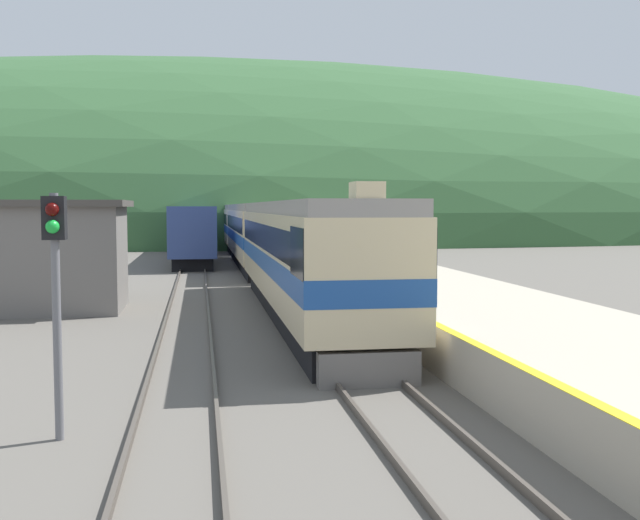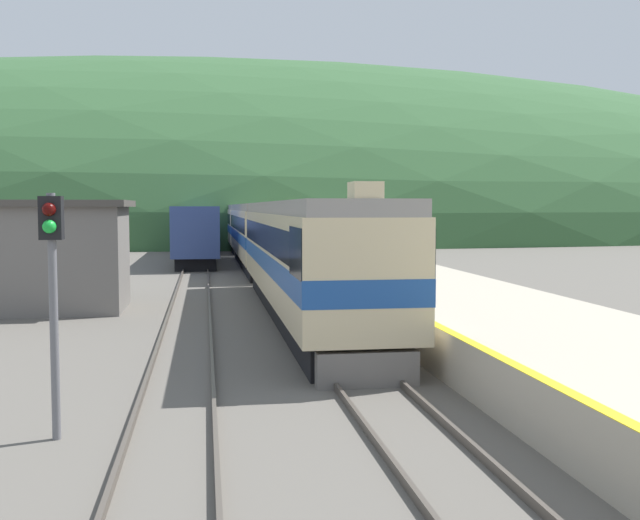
{
  "view_description": "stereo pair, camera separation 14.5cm",
  "coord_description": "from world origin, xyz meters",
  "px_view_note": "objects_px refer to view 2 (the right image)",
  "views": [
    {
      "loc": [
        -3.56,
        4.03,
        3.86
      ],
      "look_at": [
        -0.25,
        24.55,
        2.38
      ],
      "focal_mm": 42.0,
      "sensor_mm": 36.0,
      "label": 1
    },
    {
      "loc": [
        -3.41,
        4.01,
        3.86
      ],
      "look_at": [
        -0.25,
        24.55,
        2.38
      ],
      "focal_mm": 42.0,
      "sensor_mm": 36.0,
      "label": 2
    }
  ],
  "objects_px": {
    "carriage_third": "(242,225)",
    "signal_post_siding": "(52,264)",
    "carriage_second": "(259,233)",
    "siding_train": "(198,229)",
    "express_train_lead_car": "(305,255)"
  },
  "relations": [
    {
      "from": "carriage_third",
      "to": "signal_post_siding",
      "type": "xyz_separation_m",
      "value": [
        -5.89,
        -57.14,
        0.73
      ]
    },
    {
      "from": "carriage_second",
      "to": "signal_post_siding",
      "type": "xyz_separation_m",
      "value": [
        -5.89,
        -35.05,
        0.73
      ]
    },
    {
      "from": "carriage_third",
      "to": "siding_train",
      "type": "bearing_deg",
      "value": -118.27
    },
    {
      "from": "carriage_second",
      "to": "signal_post_siding",
      "type": "bearing_deg",
      "value": -99.54
    },
    {
      "from": "express_train_lead_car",
      "to": "siding_train",
      "type": "relative_size",
      "value": 0.58
    },
    {
      "from": "carriage_third",
      "to": "express_train_lead_car",
      "type": "bearing_deg",
      "value": -90.0
    },
    {
      "from": "carriage_third",
      "to": "siding_train",
      "type": "height_order",
      "value": "carriage_third"
    },
    {
      "from": "carriage_second",
      "to": "siding_train",
      "type": "distance_m",
      "value": 15.19
    },
    {
      "from": "carriage_second",
      "to": "siding_train",
      "type": "relative_size",
      "value": 0.59
    },
    {
      "from": "carriage_second",
      "to": "siding_train",
      "type": "xyz_separation_m",
      "value": [
        -3.99,
        14.65,
        -0.19
      ]
    },
    {
      "from": "carriage_second",
      "to": "carriage_third",
      "type": "bearing_deg",
      "value": 90.0
    },
    {
      "from": "express_train_lead_car",
      "to": "signal_post_siding",
      "type": "distance_m",
      "value": 14.15
    },
    {
      "from": "carriage_third",
      "to": "signal_post_siding",
      "type": "relative_size",
      "value": 5.19
    },
    {
      "from": "express_train_lead_car",
      "to": "signal_post_siding",
      "type": "relative_size",
      "value": 5.14
    },
    {
      "from": "carriage_third",
      "to": "signal_post_siding",
      "type": "bearing_deg",
      "value": -95.89
    }
  ]
}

